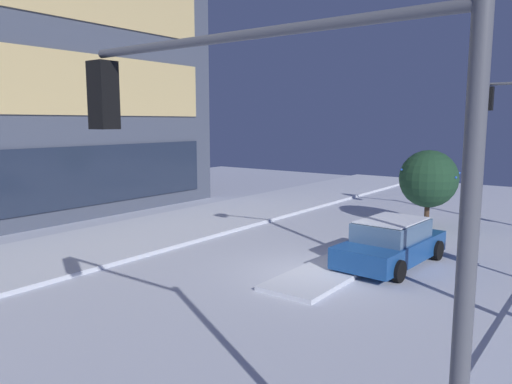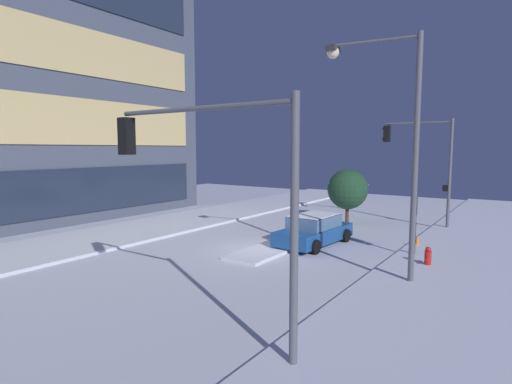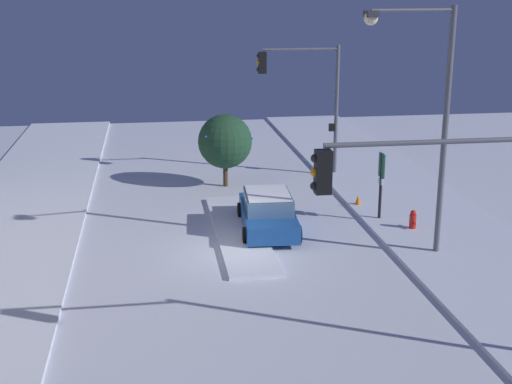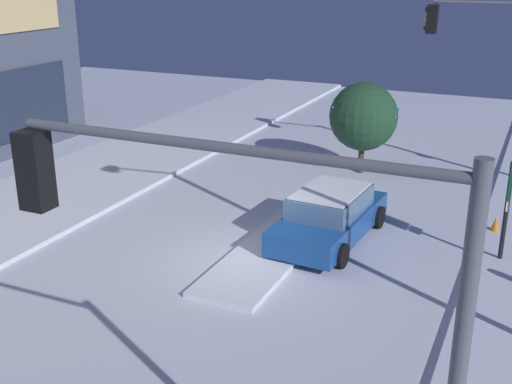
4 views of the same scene
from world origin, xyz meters
The scene contains 9 objects.
ground centered at (0.00, 0.00, 0.00)m, with size 52.00×52.00×0.00m, color silver.
curb_strip_far centered at (0.00, 8.08, 0.07)m, with size 52.00×5.20×0.14m, color silver.
median_strip centered at (2.18, -0.45, 0.07)m, with size 9.00×1.80×0.14m, color silver.
car_near centered at (2.38, -1.59, 0.71)m, with size 4.80×2.37×1.49m.
traffic_light_corner_near_left centered at (-8.07, -3.97, 4.13)m, with size 0.32×5.61×5.80m.
traffic_light_corner_near_right centered at (10.18, -4.80, 4.34)m, with size 0.32×4.04×6.39m.
parking_info_sign centered at (2.78, -6.16, 1.78)m, with size 0.55×0.12×2.77m.
decorated_tree_median centered at (8.89, -0.67, 2.14)m, with size 2.51×2.53×3.40m.
construction_cone centered at (4.69, -5.86, 0.28)m, with size 0.36×0.36×0.55m, color orange.
Camera 4 is at (-13.85, -6.70, 7.41)m, focal length 45.18 mm.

